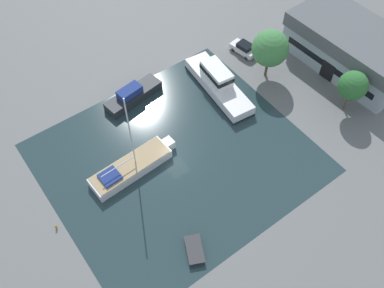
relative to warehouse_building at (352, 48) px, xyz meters
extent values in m
plane|color=slate|center=(-1.11, -30.46, -3.16)|extent=(440.00, 440.00, 0.00)
cube|color=#23383D|center=(-1.11, -30.46, -3.15)|extent=(28.27, 31.59, 0.01)
cube|color=#99A8B2|center=(0.00, 0.00, -1.12)|extent=(18.59, 10.31, 4.08)
cube|color=#565B60|center=(0.00, 0.00, 2.00)|extent=(19.15, 10.62, 2.15)
cube|color=black|center=(0.19, -4.82, -1.73)|extent=(2.19, 0.14, 2.86)
cube|color=black|center=(0.19, -4.81, -0.91)|extent=(15.49, 0.64, 1.02)
cylinder|color=brown|center=(-5.52, -11.38, -1.60)|extent=(0.38, 0.38, 3.12)
sphere|color=#428447|center=(-5.52, -11.38, 1.91)|extent=(5.19, 5.19, 5.19)
cylinder|color=brown|center=(5.82, -7.20, -1.62)|extent=(0.24, 0.24, 3.07)
sphere|color=#2D6B33|center=(5.82, -7.20, 1.38)|extent=(3.90, 3.90, 3.90)
cube|color=silver|center=(-11.17, -10.81, -2.46)|extent=(4.48, 2.55, 0.83)
cube|color=black|center=(-11.01, -10.78, -1.72)|extent=(2.44, 2.00, 0.66)
cube|color=black|center=(-12.10, -10.96, -1.75)|extent=(0.28, 1.51, 0.53)
cylinder|color=black|center=(-12.33, -11.86, -2.86)|extent=(0.62, 0.29, 0.60)
cylinder|color=black|center=(-12.60, -10.18, -2.86)|extent=(0.62, 0.29, 0.60)
cylinder|color=black|center=(-9.74, -11.44, -2.86)|extent=(0.62, 0.29, 0.60)
cylinder|color=black|center=(-10.01, -9.76, -2.86)|extent=(0.62, 0.29, 0.60)
cube|color=silver|center=(-2.87, -36.15, -2.51)|extent=(3.64, 10.61, 1.27)
cube|color=silver|center=(-3.16, -30.32, -2.51)|extent=(1.47, 1.27, 1.27)
cube|color=tan|center=(-2.87, -36.15, -1.84)|extent=(3.49, 10.19, 0.08)
cylinder|color=silver|center=(-2.91, -35.37, 3.82)|extent=(0.16, 0.16, 11.24)
cylinder|color=silver|center=(-2.80, -37.72, -0.70)|extent=(0.35, 4.71, 0.12)
cube|color=navy|center=(-2.73, -39.03, -1.65)|extent=(2.30, 2.41, 0.30)
cube|color=white|center=(-7.26, -18.86, -2.38)|extent=(13.25, 4.85, 1.55)
cube|color=black|center=(-7.26, -18.86, -3.01)|extent=(13.39, 4.94, 0.18)
cube|color=white|center=(-7.90, -18.79, -0.55)|extent=(5.16, 3.03, 2.10)
cube|color=black|center=(-7.90, -18.79, -0.34)|extent=(5.27, 3.11, 0.67)
cube|color=#23282D|center=(10.21, -36.14, -2.86)|extent=(3.64, 2.91, 0.58)
cube|color=#333338|center=(10.21, -36.14, -2.53)|extent=(3.80, 3.06, 0.08)
cube|color=#23282D|center=(-12.94, -29.53, -2.49)|extent=(3.66, 8.81, 1.32)
cube|color=navy|center=(-12.87, -30.04, -1.29)|extent=(2.20, 3.63, 1.06)
cylinder|color=olive|center=(-1.29, -47.05, -2.93)|extent=(0.22, 0.22, 0.44)
sphere|color=olive|center=(-1.29, -47.05, -2.65)|extent=(0.24, 0.24, 0.24)
camera|label=1|loc=(24.89, -47.32, 41.36)|focal=40.00mm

